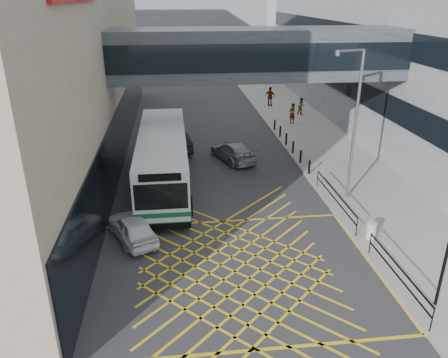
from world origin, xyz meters
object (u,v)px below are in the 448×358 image
object	(u,v)px
pedestrian_c	(270,97)
car_silver	(233,151)
bus	(163,158)
car_dark	(175,141)
car_white	(132,227)
pedestrian_b	(301,106)
litter_bin	(371,230)
street_lamp	(353,118)
pedestrian_a	(292,114)

from	to	relation	value
pedestrian_c	car_silver	bearing A→B (deg)	101.50
bus	car_dark	distance (m)	6.86
bus	car_white	world-z (taller)	bus
car_silver	pedestrian_b	size ratio (longest dim) A/B	2.77
bus	pedestrian_c	xyz separation A→B (m)	(10.78, 19.20, -0.68)
bus	litter_bin	bearing A→B (deg)	-38.08
bus	pedestrian_b	size ratio (longest dim) A/B	7.54
car_dark	litter_bin	size ratio (longest dim) A/B	5.74
bus	pedestrian_b	distance (m)	20.11
car_white	pedestrian_b	bearing A→B (deg)	-148.22
car_white	car_dark	bearing A→B (deg)	-124.09
car_silver	street_lamp	size ratio (longest dim) A/B	0.54
street_lamp	pedestrian_c	world-z (taller)	street_lamp
pedestrian_a	pedestrian_b	xyz separation A→B (m)	(1.70, 2.94, -0.10)
bus	car_dark	xyz separation A→B (m)	(0.77, 6.73, -1.09)
pedestrian_c	litter_bin	bearing A→B (deg)	120.89
bus	car_white	size ratio (longest dim) A/B	2.98
street_lamp	pedestrian_a	world-z (taller)	street_lamp
bus	car_dark	world-z (taller)	bus
car_dark	street_lamp	distance (m)	14.35
litter_bin	pedestrian_b	xyz separation A→B (m)	(3.18, 23.02, 0.40)
car_silver	pedestrian_b	bearing A→B (deg)	-145.65
car_dark	car_silver	distance (m)	4.87
pedestrian_b	pedestrian_c	world-z (taller)	pedestrian_c
pedestrian_a	pedestrian_b	world-z (taller)	pedestrian_a
car_silver	litter_bin	xyz separation A→B (m)	(5.01, -11.71, -0.12)
car_dark	pedestrian_c	distance (m)	15.99
bus	street_lamp	size ratio (longest dim) A/B	1.48
bus	car_silver	bearing A→B (deg)	39.84
litter_bin	pedestrian_a	size ratio (longest dim) A/B	0.45
litter_bin	pedestrian_a	bearing A→B (deg)	85.80
bus	pedestrian_c	bearing A→B (deg)	60.72
car_dark	pedestrian_a	xyz separation A→B (m)	(10.52, 5.65, 0.33)
car_silver	pedestrian_c	size ratio (longest dim) A/B	2.28
car_white	pedestrian_a	bearing A→B (deg)	-148.78
street_lamp	pedestrian_a	xyz separation A→B (m)	(1.07, 15.63, -3.77)
pedestrian_c	pedestrian_a	bearing A→B (deg)	127.26
car_silver	pedestrian_c	xyz separation A→B (m)	(5.96, 15.19, 0.45)
car_dark	pedestrian_a	world-z (taller)	pedestrian_a
bus	pedestrian_a	distance (m)	16.77
bus	car_white	xyz separation A→B (m)	(-1.45, -6.23, -1.18)
car_silver	litter_bin	distance (m)	12.74
street_lamp	pedestrian_b	distance (m)	19.17
pedestrian_b	pedestrian_c	distance (m)	4.48
car_white	litter_bin	size ratio (longest dim) A/B	4.97
pedestrian_a	bus	bearing A→B (deg)	17.34
street_lamp	pedestrian_a	size ratio (longest dim) A/B	4.53
car_white	pedestrian_c	bearing A→B (deg)	-140.05
litter_bin	pedestrian_a	distance (m)	20.14
car_white	car_silver	distance (m)	12.01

